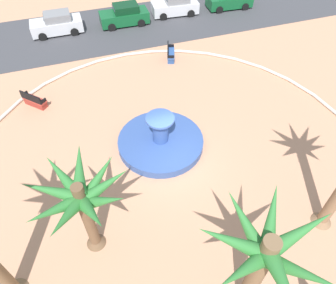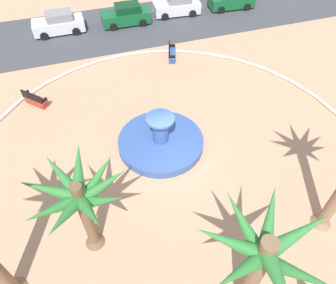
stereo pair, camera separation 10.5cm
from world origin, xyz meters
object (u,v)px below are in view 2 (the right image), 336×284
fountain (161,141)px  bench_west (172,54)px  palm_tree_mid_plaza (80,198)px  parked_car_leftmost (59,23)px  palm_tree_by_curb (261,260)px  bench_east (36,100)px  parked_car_third (177,6)px  parked_car_second (126,15)px

fountain → bench_west: bearing=67.5°
palm_tree_mid_plaza → parked_car_leftmost: 19.22m
palm_tree_by_curb → palm_tree_mid_plaza: (-4.85, 4.01, -0.25)m
palm_tree_by_curb → bench_east: (-6.84, 14.20, -3.27)m
parked_car_leftmost → palm_tree_mid_plaza: bearing=-90.7°
palm_tree_mid_plaza → palm_tree_by_curb: bearing=-39.6°
bench_west → parked_car_third: parked_car_third is taller
bench_west → parked_car_leftmost: size_ratio=0.42×
parked_car_second → palm_tree_by_curb: bearing=-92.2°
bench_east → parked_car_leftmost: bearing=75.8°
parked_car_second → bench_west: bearing=-73.0°
palm_tree_mid_plaza → parked_car_third: bearing=61.6°
bench_west → parked_car_second: (-1.91, 6.25, 0.43)m
palm_tree_mid_plaza → parked_car_leftmost: (0.25, 19.05, -2.58)m
fountain → parked_car_second: (1.41, 14.27, 0.48)m
parked_car_third → parked_car_leftmost: bearing=-179.3°
palm_tree_by_curb → parked_car_third: size_ratio=1.22×
palm_tree_by_curb → fountain: bearing=93.5°
fountain → bench_west: (3.32, 8.02, 0.05)m
bench_east → parked_car_leftmost: size_ratio=0.37×
bench_west → parked_car_third: (2.71, 6.64, 0.43)m
fountain → parked_car_third: bearing=67.6°
fountain → parked_car_third: (6.04, 14.66, 0.48)m
fountain → palm_tree_by_curb: (0.52, -8.53, 3.31)m
parked_car_second → palm_tree_mid_plaza: bearing=-107.0°
fountain → parked_car_third: fountain is taller
palm_tree_mid_plaza → parked_car_third: palm_tree_mid_plaza is taller
palm_tree_by_curb → parked_car_third: (5.51, 23.19, -2.83)m
bench_west → fountain: bearing=-112.5°
bench_east → parked_car_third: 15.29m
palm_tree_mid_plaza → parked_car_second: size_ratio=1.09×
palm_tree_mid_plaza → parked_car_leftmost: size_ratio=1.09×
bench_east → parked_car_leftmost: (2.25, 8.86, 0.43)m
palm_tree_by_curb → parked_car_third: bearing=76.6°
fountain → parked_car_second: 14.35m
bench_west → bench_east: bearing=-166.3°
parked_car_leftmost → parked_car_third: (10.11, 0.13, 0.00)m
palm_tree_mid_plaza → parked_car_second: 19.81m
palm_tree_mid_plaza → bench_west: 14.99m
fountain → palm_tree_by_curb: bearing=-86.5°
palm_tree_mid_plaza → parked_car_leftmost: palm_tree_mid_plaza is taller
palm_tree_by_curb → palm_tree_mid_plaza: 6.30m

